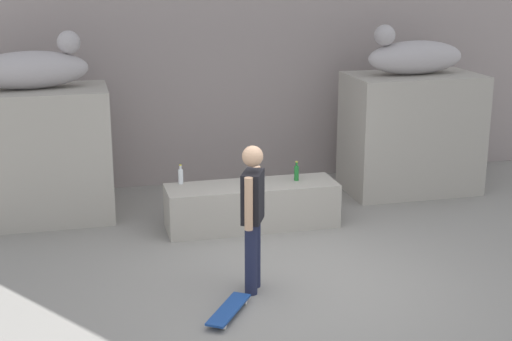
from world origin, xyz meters
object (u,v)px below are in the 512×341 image
object	(u,v)px
statue_reclining_right	(413,56)
skateboard	(229,310)
bottle_green	(296,173)
bottle_clear	(181,176)
statue_reclining_left	(32,68)
skater	(253,212)

from	to	relation	value
statue_reclining_right	skateboard	world-z (taller)	statue_reclining_right
bottle_green	bottle_clear	xyz separation A→B (m)	(-1.59, 0.23, -0.00)
bottle_green	bottle_clear	size ratio (longest dim) A/B	1.01
statue_reclining_left	skater	xyz separation A→B (m)	(2.34, -3.11, -1.23)
statue_reclining_right	skater	xyz separation A→B (m)	(-3.30, -3.10, -1.23)
statue_reclining_left	statue_reclining_right	xyz separation A→B (m)	(5.64, -0.01, 0.00)
statue_reclining_left	statue_reclining_right	distance (m)	5.64
statue_reclining_left	skateboard	bearing A→B (deg)	-70.84
statue_reclining_left	skater	distance (m)	4.08
skater	skateboard	bearing A→B (deg)	-10.98
skateboard	bottle_green	size ratio (longest dim) A/B	2.81
skateboard	skater	bearing A→B (deg)	178.20
skater	bottle_clear	world-z (taller)	skater
statue_reclining_right	skater	bearing A→B (deg)	38.13
skateboard	bottle_clear	distance (m)	2.92
statue_reclining_right	bottle_clear	size ratio (longest dim) A/B	6.02
statue_reclining_left	bottle_clear	size ratio (longest dim) A/B	6.11
statue_reclining_left	skater	size ratio (longest dim) A/B	1.00
bottle_green	statue_reclining_right	bearing A→B (deg)	25.43
bottle_green	bottle_clear	distance (m)	1.61
skater	skateboard	xyz separation A→B (m)	(-0.39, -0.55, -0.86)
skater	skateboard	world-z (taller)	skater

